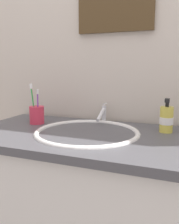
{
  "coord_description": "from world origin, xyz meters",
  "views": [
    {
      "loc": [
        0.36,
        -0.98,
        1.16
      ],
      "look_at": [
        -0.04,
        0.04,
        0.97
      ],
      "focal_mm": 38.91,
      "sensor_mm": 36.0,
      "label": 1
    }
  ],
  "objects_px": {
    "faucet": "(103,114)",
    "toothbrush_cup": "(37,115)",
    "toothbrush_purple": "(38,104)",
    "toothbrush_green": "(33,101)",
    "toothbrush_red": "(33,100)",
    "soap_dispenser": "(166,119)"
  },
  "relations": [
    {
      "from": "faucet",
      "to": "toothbrush_cup",
      "type": "distance_m",
      "value": 0.35
    },
    {
      "from": "toothbrush_purple",
      "to": "toothbrush_green",
      "type": "distance_m",
      "value": 0.04
    },
    {
      "from": "faucet",
      "to": "toothbrush_red",
      "type": "bearing_deg",
      "value": -160.86
    },
    {
      "from": "toothbrush_cup",
      "to": "toothbrush_green",
      "type": "bearing_deg",
      "value": -164.08
    },
    {
      "from": "toothbrush_green",
      "to": "soap_dispenser",
      "type": "bearing_deg",
      "value": 5.7
    },
    {
      "from": "toothbrush_cup",
      "to": "toothbrush_purple",
      "type": "relative_size",
      "value": 0.52
    },
    {
      "from": "faucet",
      "to": "toothbrush_green",
      "type": "distance_m",
      "value": 0.37
    },
    {
      "from": "toothbrush_purple",
      "to": "soap_dispenser",
      "type": "relative_size",
      "value": 1.14
    },
    {
      "from": "faucet",
      "to": "toothbrush_cup",
      "type": "bearing_deg",
      "value": -154.93
    },
    {
      "from": "toothbrush_purple",
      "to": "toothbrush_red",
      "type": "distance_m",
      "value": 0.07
    },
    {
      "from": "faucet",
      "to": "soap_dispenser",
      "type": "bearing_deg",
      "value": -14.66
    },
    {
      "from": "faucet",
      "to": "toothbrush_purple",
      "type": "height_order",
      "value": "toothbrush_purple"
    },
    {
      "from": "soap_dispenser",
      "to": "toothbrush_cup",
      "type": "bearing_deg",
      "value": -174.58
    },
    {
      "from": "toothbrush_cup",
      "to": "toothbrush_green",
      "type": "relative_size",
      "value": 0.45
    },
    {
      "from": "toothbrush_green",
      "to": "soap_dispenser",
      "type": "xyz_separation_m",
      "value": [
        0.67,
        0.07,
        -0.06
      ]
    },
    {
      "from": "faucet",
      "to": "toothbrush_green",
      "type": "height_order",
      "value": "toothbrush_green"
    },
    {
      "from": "toothbrush_green",
      "to": "faucet",
      "type": "bearing_deg",
      "value": 24.62
    },
    {
      "from": "faucet",
      "to": "toothbrush_cup",
      "type": "xyz_separation_m",
      "value": [
        -0.32,
        -0.15,
        -0.0
      ]
    },
    {
      "from": "toothbrush_cup",
      "to": "toothbrush_red",
      "type": "distance_m",
      "value": 0.09
    },
    {
      "from": "toothbrush_cup",
      "to": "toothbrush_green",
      "type": "distance_m",
      "value": 0.08
    },
    {
      "from": "toothbrush_red",
      "to": "toothbrush_green",
      "type": "bearing_deg",
      "value": -55.5
    },
    {
      "from": "toothbrush_green",
      "to": "toothbrush_red",
      "type": "height_order",
      "value": "same"
    }
  ]
}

